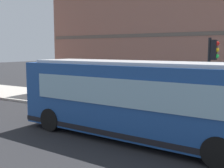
{
  "coord_description": "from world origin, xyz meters",
  "views": [
    {
      "loc": [
        -10.14,
        -7.3,
        3.5
      ],
      "look_at": [
        2.96,
        0.46,
        1.64
      ],
      "focal_mm": 44.72,
      "sensor_mm": 36.0,
      "label": 1
    }
  ],
  "objects_px": {
    "pedestrian_near_hydrant": "(157,95)",
    "pedestrian_by_light_pole": "(104,85)",
    "traffic_light_near_corner": "(212,64)",
    "fire_hydrant": "(137,94)",
    "city_bus_nearside": "(136,100)"
  },
  "relations": [
    {
      "from": "fire_hydrant",
      "to": "pedestrian_near_hydrant",
      "type": "distance_m",
      "value": 3.89
    },
    {
      "from": "city_bus_nearside",
      "to": "traffic_light_near_corner",
      "type": "distance_m",
      "value": 4.27
    },
    {
      "from": "traffic_light_near_corner",
      "to": "pedestrian_near_hydrant",
      "type": "distance_m",
      "value": 3.51
    },
    {
      "from": "city_bus_nearside",
      "to": "pedestrian_by_light_pole",
      "type": "height_order",
      "value": "city_bus_nearside"
    },
    {
      "from": "fire_hydrant",
      "to": "pedestrian_near_hydrant",
      "type": "height_order",
      "value": "pedestrian_near_hydrant"
    },
    {
      "from": "fire_hydrant",
      "to": "pedestrian_by_light_pole",
      "type": "bearing_deg",
      "value": 95.66
    },
    {
      "from": "traffic_light_near_corner",
      "to": "fire_hydrant",
      "type": "relative_size",
      "value": 5.29
    },
    {
      "from": "city_bus_nearside",
      "to": "fire_hydrant",
      "type": "distance_m",
      "value": 7.97
    },
    {
      "from": "traffic_light_near_corner",
      "to": "pedestrian_near_hydrant",
      "type": "xyz_separation_m",
      "value": [
        0.83,
        2.91,
        -1.78
      ]
    },
    {
      "from": "traffic_light_near_corner",
      "to": "pedestrian_by_light_pole",
      "type": "height_order",
      "value": "traffic_light_near_corner"
    },
    {
      "from": "fire_hydrant",
      "to": "pedestrian_by_light_pole",
      "type": "relative_size",
      "value": 0.48
    },
    {
      "from": "traffic_light_near_corner",
      "to": "fire_hydrant",
      "type": "xyz_separation_m",
      "value": [
        3.7,
        5.46,
        -2.36
      ]
    },
    {
      "from": "pedestrian_near_hydrant",
      "to": "pedestrian_by_light_pole",
      "type": "height_order",
      "value": "pedestrian_near_hydrant"
    },
    {
      "from": "traffic_light_near_corner",
      "to": "pedestrian_by_light_pole",
      "type": "distance_m",
      "value": 8.87
    },
    {
      "from": "traffic_light_near_corner",
      "to": "city_bus_nearside",
      "type": "bearing_deg",
      "value": 148.56
    }
  ]
}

